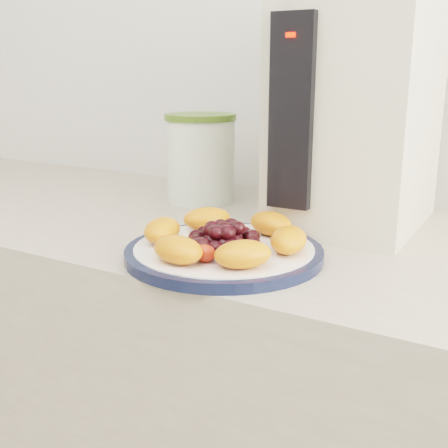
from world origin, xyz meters
The scene contains 8 objects.
plate_rim centered at (0.04, 1.03, 0.91)m, with size 0.28×0.28×0.01m, color #131B36.
plate_face centered at (0.04, 1.03, 0.91)m, with size 0.25×0.25×0.02m, color white.
canister centered at (-0.18, 1.31, 0.98)m, with size 0.14×0.14×0.16m, color #486921.
canister_lid centered at (-0.18, 1.31, 1.07)m, with size 0.14×0.14×0.01m, color #4C6A26.
appliance_body centered at (0.14, 1.31, 1.09)m, with size 0.22×0.31×0.38m, color beige.
appliance_panel centered at (0.09, 1.15, 1.10)m, with size 0.07×0.02×0.28m, color black.
appliance_led centered at (0.09, 1.14, 1.21)m, with size 0.01×0.01×0.01m, color #FF0C05.
fruit_plate centered at (0.04, 1.02, 0.93)m, with size 0.24×0.24×0.04m.
Camera 1 is at (0.43, 0.38, 1.16)m, focal length 45.00 mm.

